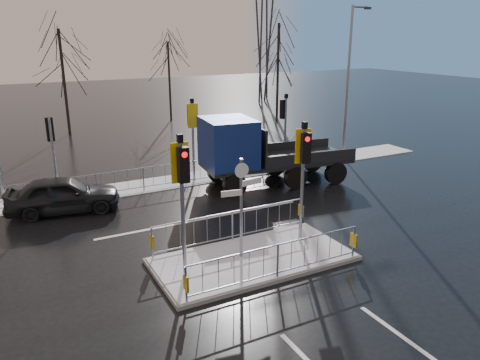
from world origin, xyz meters
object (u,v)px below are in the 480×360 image
car_far_lane (63,195)px  street_lamp_right (349,77)px  traffic_island (253,249)px  flatbed_truck (249,150)px

car_far_lane → street_lamp_right: size_ratio=0.52×
traffic_island → car_far_lane: bearing=122.6°
traffic_island → street_lamp_right: (10.58, 8.49, 4.00)m
traffic_island → flatbed_truck: traffic_island is taller
flatbed_truck → traffic_island: bearing=-117.8°
car_far_lane → street_lamp_right: bearing=-73.9°
traffic_island → flatbed_truck: 7.36m
car_far_lane → street_lamp_right: (15.03, 1.54, 3.68)m
flatbed_truck → street_lamp_right: 7.97m
street_lamp_right → flatbed_truck: bearing=-163.9°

